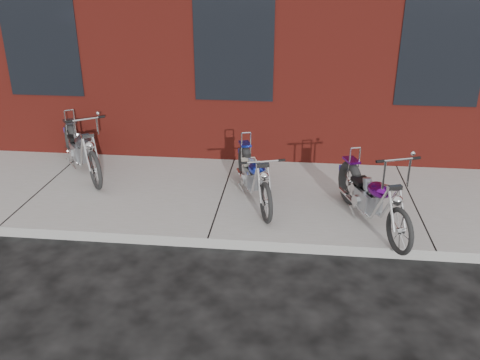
# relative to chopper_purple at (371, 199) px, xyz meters

# --- Properties ---
(ground) EXTENTS (120.00, 120.00, 0.00)m
(ground) POSITION_rel_chopper_purple_xyz_m (-2.21, -0.68, -0.54)
(ground) COLOR black
(ground) RESTS_ON ground
(sidewalk) EXTENTS (22.00, 3.00, 0.15)m
(sidewalk) POSITION_rel_chopper_purple_xyz_m (-2.21, 0.82, -0.46)
(sidewalk) COLOR gray
(sidewalk) RESTS_ON ground
(chopper_purple) EXTENTS (0.85, 2.06, 1.21)m
(chopper_purple) POSITION_rel_chopper_purple_xyz_m (0.00, 0.00, 0.00)
(chopper_purple) COLOR black
(chopper_purple) RESTS_ON sidewalk
(chopper_blue) EXTENTS (0.78, 2.02, 0.91)m
(chopper_blue) POSITION_rel_chopper_purple_xyz_m (-1.70, 0.64, -0.01)
(chopper_blue) COLOR black
(chopper_blue) RESTS_ON sidewalk
(chopper_third) EXTENTS (1.42, 1.88, 1.14)m
(chopper_third) POSITION_rel_chopper_purple_xyz_m (-4.80, 1.43, 0.02)
(chopper_third) COLOR black
(chopper_third) RESTS_ON sidewalk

